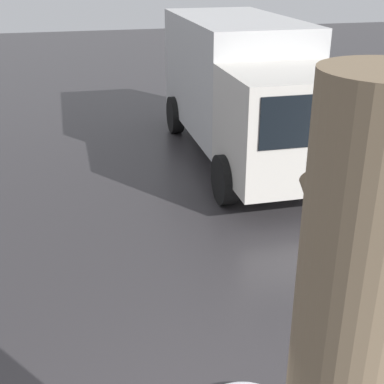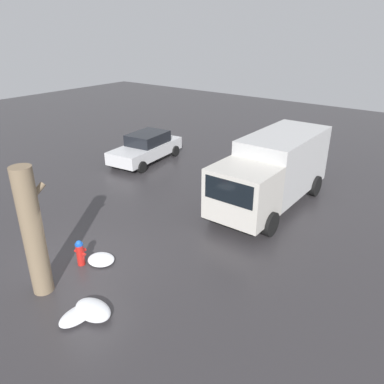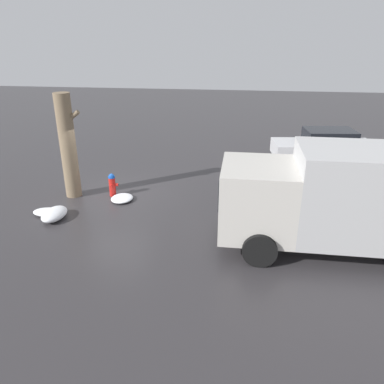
{
  "view_description": "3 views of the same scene",
  "coord_description": "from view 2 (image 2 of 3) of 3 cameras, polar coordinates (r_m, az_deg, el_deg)",
  "views": [
    {
      "loc": [
        -3.14,
        0.98,
        4.11
      ],
      "look_at": [
        4.07,
        -0.74,
        0.81
      ],
      "focal_mm": 50.0,
      "sensor_mm": 36.0,
      "label": 1
    },
    {
      "loc": [
        -5.7,
        -8.73,
        6.89
      ],
      "look_at": [
        4.38,
        -1.04,
        1.22
      ],
      "focal_mm": 35.0,
      "sensor_mm": 36.0,
      "label": 2
    },
    {
      "loc": [
        4.65,
        -12.26,
        5.48
      ],
      "look_at": [
        3.14,
        -1.27,
        0.84
      ],
      "focal_mm": 35.0,
      "sensor_mm": 36.0,
      "label": 3
    }
  ],
  "objects": [
    {
      "name": "snow_pile_by_tree",
      "position": [
        12.42,
        -13.68,
        -9.96
      ],
      "size": [
        0.78,
        0.9,
        0.16
      ],
      "color": "white",
      "rests_on": "ground_plane"
    },
    {
      "name": "snow_pile_curbside",
      "position": [
        10.45,
        -14.85,
        -16.98
      ],
      "size": [
        0.71,
        1.11,
        0.34
      ],
      "color": "white",
      "rests_on": "ground_plane"
    },
    {
      "name": "delivery_truck",
      "position": [
        15.52,
        12.34,
        3.43
      ],
      "size": [
        6.58,
        2.53,
        2.87
      ],
      "rotation": [
        0.0,
        0.0,
        1.57
      ],
      "color": "beige",
      "rests_on": "ground_plane"
    },
    {
      "name": "ground_plane",
      "position": [
        12.5,
        -16.45,
        -10.51
      ],
      "size": [
        60.0,
        60.0,
        0.0
      ],
      "primitive_type": "plane",
      "color": "#333033"
    },
    {
      "name": "fire_hydrant",
      "position": [
        12.27,
        -16.68,
        -8.8
      ],
      "size": [
        0.35,
        0.44,
        0.86
      ],
      "rotation": [
        0.0,
        0.0,
        0.11
      ],
      "color": "red",
      "rests_on": "ground_plane"
    },
    {
      "name": "tree_trunk",
      "position": [
        10.8,
        -23.08,
        -5.69
      ],
      "size": [
        0.86,
        0.56,
        3.73
      ],
      "color": "#7F6B51",
      "rests_on": "ground_plane"
    },
    {
      "name": "parked_car",
      "position": [
        20.78,
        -6.97,
        6.8
      ],
      "size": [
        4.72,
        2.41,
        1.54
      ],
      "rotation": [
        0.0,
        0.0,
        1.69
      ],
      "color": "silver",
      "rests_on": "ground_plane"
    },
    {
      "name": "snow_pile_by_hydrant",
      "position": [
        10.5,
        -17.0,
        -17.48
      ],
      "size": [
        1.07,
        0.61,
        0.21
      ],
      "color": "white",
      "rests_on": "ground_plane"
    }
  ]
}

